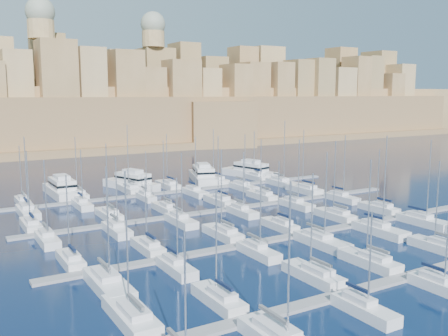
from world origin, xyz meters
TOP-DOWN VIEW (x-y plane):
  - ground at (0.00, 0.00)m, footprint 600.00×600.00m
  - pontoon_near at (0.00, -34.00)m, footprint 84.00×2.00m
  - pontoon_mid_near at (0.00, -12.00)m, footprint 84.00×2.00m
  - pontoon_mid_far at (0.00, 10.00)m, footprint 84.00×2.00m
  - pontoon_far at (0.00, 32.00)m, footprint 84.00×2.00m
  - sailboat_0 at (-34.84, -27.98)m, footprint 3.08×10.28m
  - sailboat_1 at (-24.90, -28.80)m, footprint 2.59×8.62m
  - sailboat_2 at (-10.88, -28.41)m, footprint 2.83×9.42m
  - sailboat_3 at (-0.86, -28.38)m, footprint 2.84×9.47m
  - sailboat_4 at (13.03, -28.70)m, footprint 2.65×8.82m
  - sailboat_8 at (-12.90, -38.92)m, footprint 2.41×8.04m
  - sailboat_9 at (-0.25, -38.88)m, footprint 2.39×7.98m
  - sailboat_12 at (-35.91, -7.09)m, footprint 2.41×8.02m
  - sailboat_13 at (-24.52, -6.96)m, footprint 2.49×8.29m
  - sailboat_14 at (-11.18, -6.43)m, footprint 2.81×9.38m
  - sailboat_15 at (-0.06, -6.94)m, footprint 2.50×8.34m
  - sailboat_16 at (13.23, -6.55)m, footprint 2.74×9.13m
  - sailboat_17 at (24.72, -6.69)m, footprint 2.65×8.84m
  - sailboat_18 at (-34.22, -18.42)m, footprint 3.33×11.10m
  - sailboat_19 at (-24.63, -17.03)m, footprint 2.48×8.27m
  - sailboat_20 at (-11.56, -17.06)m, footprint 2.50×8.34m
  - sailboat_21 at (-0.42, -18.09)m, footprint 3.13×10.43m
  - sailboat_22 at (12.42, -18.01)m, footprint 3.08×10.27m
  - sailboat_23 at (23.69, -17.89)m, footprint 3.01×10.02m
  - sailboat_24 at (-37.33, 15.18)m, footprint 2.58×8.58m
  - sailboat_25 at (-23.28, 15.51)m, footprint 2.78×9.25m
  - sailboat_26 at (-11.92, 15.11)m, footprint 2.53×8.44m
  - sailboat_27 at (0.87, 15.60)m, footprint 2.83×9.42m
  - sailboat_28 at (11.68, 15.33)m, footprint 2.66×8.87m
  - sailboat_29 at (24.53, 16.16)m, footprint 3.17×10.58m
  - sailboat_30 at (-36.64, 4.85)m, footprint 2.56×8.52m
  - sailboat_31 at (-25.45, 4.67)m, footprint 2.66×8.88m
  - sailboat_32 at (-13.54, 4.63)m, footprint 2.69×8.96m
  - sailboat_33 at (-0.30, 4.94)m, footprint 2.50×8.33m
  - sailboat_34 at (12.82, 4.62)m, footprint 2.70×8.99m
  - sailboat_35 at (25.47, 4.68)m, footprint 2.66×8.87m
  - sailboat_36 at (-35.38, 36.75)m, footprint 2.31×7.70m
  - sailboat_37 at (-23.48, 37.53)m, footprint 2.79×9.29m
  - sailboat_38 at (-11.07, 38.04)m, footprint 3.10×10.32m
  - sailboat_39 at (-1.05, 37.87)m, footprint 3.00×9.99m
  - sailboat_40 at (12.42, 38.12)m, footprint 3.15×10.49m
  - sailboat_41 at (24.74, 37.39)m, footprint 2.70×9.00m
  - sailboat_42 at (-36.11, 25.86)m, footprint 3.16×10.54m
  - sailboat_43 at (-25.37, 26.90)m, footprint 2.52×8.41m
  - sailboat_44 at (-11.15, 27.43)m, footprint 2.20×7.34m
  - sailboat_45 at (0.56, 26.59)m, footprint 2.71×9.05m
  - sailboat_46 at (13.79, 26.31)m, footprint 2.89×9.62m
  - sailboat_47 at (25.26, 25.80)m, footprint 3.20×10.66m
  - motor_yacht_a at (-26.12, 41.54)m, footprint 5.28×16.82m
  - motor_yacht_b at (-9.28, 41.39)m, footprint 10.01×17.08m
  - motor_yacht_c at (11.02, 42.03)m, footprint 10.76×18.48m
  - motor_yacht_d at (25.80, 41.71)m, footprint 9.39×17.81m
  - fortified_city at (-0.19, 155.26)m, footprint 460.00×108.95m

SIDE VIEW (x-z plane):
  - ground at x=0.00m, z-range 0.00..0.00m
  - pontoon_near at x=0.00m, z-range 0.00..0.40m
  - pontoon_mid_near at x=0.00m, z-range 0.00..0.40m
  - pontoon_mid_far at x=0.00m, z-range 0.00..0.40m
  - pontoon_far at x=0.00m, z-range 0.00..0.40m
  - sailboat_44 at x=-11.15m, z-range -4.89..6.30m
  - sailboat_13 at x=-24.52m, z-range -5.05..6.48m
  - sailboat_8 at x=-12.90m, z-range -5.16..6.59m
  - sailboat_20 at x=-11.56m, z-range -5.23..6.66m
  - sailboat_15 at x=-0.06m, z-range -5.37..6.81m
  - sailboat_9 at x=-0.25m, z-range -5.57..7.01m
  - sailboat_43 at x=-25.37m, z-range -5.50..6.95m
  - sailboat_36 at x=-35.38m, z-range -5.68..7.13m
  - sailboat_33 at x=-0.30m, z-range -5.59..7.04m
  - sailboat_12 at x=-35.91m, z-range -5.68..7.13m
  - sailboat_19 at x=-24.63m, z-range -5.78..7.24m
  - sailboat_17 at x=24.72m, z-range -5.66..7.12m
  - sailboat_1 at x=-24.90m, z-range -5.90..7.36m
  - sailboat_31 at x=-25.45m, z-range -5.94..7.41m
  - sailboat_32 at x=-13.54m, z-range -5.93..7.41m
  - sailboat_30 at x=-36.64m, z-range -6.10..7.57m
  - sailboat_41 at x=24.74m, z-range -6.01..7.48m
  - sailboat_28 at x=11.68m, z-range -6.14..7.62m
  - sailboat_24 at x=-37.33m, z-range -6.24..7.72m
  - sailboat_4 at x=13.03m, z-range -6.18..7.66m
  - sailboat_45 at x=0.56m, z-range -6.23..7.72m
  - sailboat_37 at x=-23.48m, z-range -6.27..7.76m
  - sailboat_2 at x=-10.88m, z-range -6.21..7.70m
  - sailboat_26 at x=-11.92m, z-range -6.56..8.06m
  - sailboat_34 at x=12.82m, z-range -6.47..7.97m
  - sailboat_46 at x=13.79m, z-range -6.25..7.74m
  - sailboat_25 at x=-23.28m, z-range -6.49..7.98m
  - sailboat_35 at x=25.47m, z-range -6.62..8.12m
  - sailboat_39 at x=-1.05m, z-range -6.14..7.64m
  - sailboat_16 at x=13.23m, z-range -6.72..8.23m
  - sailboat_14 at x=-11.18m, z-range -6.65..8.15m
  - sailboat_27 at x=0.87m, z-range -6.69..8.20m
  - sailboat_3 at x=-0.86m, z-range -6.71..8.22m
  - sailboat_40 at x=12.42m, z-range -6.50..8.02m
  - sailboat_21 at x=-0.42m, z-range -6.76..8.29m
  - sailboat_23 at x=23.69m, z-range -7.05..8.58m
  - sailboat_29 at x=24.53m, z-range -6.81..8.35m
  - sailboat_42 at x=-36.11m, z-range -7.04..8.58m
  - sailboat_0 at x=-34.84m, z-range -7.24..8.78m
  - sailboat_38 at x=-11.07m, z-range -7.39..8.94m
  - sailboat_18 at x=-34.22m, z-range -6.93..8.48m
  - sailboat_22 at x=12.42m, z-range -7.69..9.25m
  - sailboat_47 at x=25.26m, z-range -7.71..9.27m
  - motor_yacht_b at x=-9.28m, z-range -0.90..4.35m
  - motor_yacht_d at x=25.80m, z-range -0.90..4.35m
  - motor_yacht_a at x=-26.12m, z-range -0.90..4.35m
  - motor_yacht_c at x=11.02m, z-range -0.90..4.35m
  - fortified_city at x=-0.19m, z-range -15.02..44.50m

